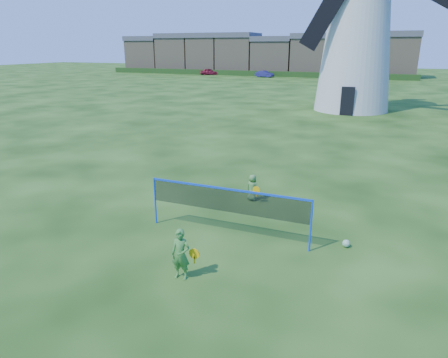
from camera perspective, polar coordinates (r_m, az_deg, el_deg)
The scene contains 10 objects.
ground at distance 12.86m, azimuth -1.69°, elevation -6.90°, with size 220.00×220.00×0.00m, color black.
windmill at distance 38.11m, azimuth 18.54°, elevation 19.42°, with size 14.63×6.44×19.73m.
badminton_net at distance 11.84m, azimuth 0.46°, elevation -3.17°, with size 5.05×0.05×1.55m.
player_girl at distance 10.00m, azimuth -6.18°, elevation -10.64°, with size 0.67×0.37×1.31m.
player_boy at distance 14.90m, azimuth 4.09°, elevation -1.24°, with size 0.64×0.45×1.00m.
play_ball at distance 12.15m, azimuth 17.04°, elevation -8.79°, with size 0.22×0.22×0.22m, color green.
terraced_houses at distance 86.76m, azimuth 4.86°, elevation 17.36°, with size 60.72×8.40×8.20m.
hedge at distance 81.30m, azimuth 3.27°, elevation 14.84°, with size 62.00×0.80×1.00m, color #193814.
car_left at distance 83.91m, azimuth -2.08°, elevation 15.06°, with size 1.50×3.73×1.27m, color maroon.
car_right at distance 77.81m, azimuth 5.80°, elevation 14.69°, with size 1.25×3.59×1.18m, color navy.
Camera 1 is at (4.78, -10.60, 5.49)m, focal length 32.03 mm.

